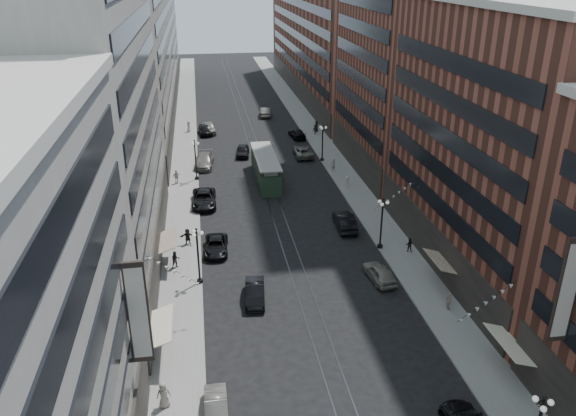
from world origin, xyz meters
TOP-DOWN VIEW (x-y plane):
  - ground at (0.00, 60.00)m, footprint 220.00×220.00m
  - sidewalk_west at (-11.00, 70.00)m, footprint 4.00×180.00m
  - sidewalk_east at (11.00, 70.00)m, footprint 4.00×180.00m
  - rail_west at (-0.70, 70.00)m, footprint 0.12×180.00m
  - rail_east at (0.70, 70.00)m, footprint 0.12×180.00m
  - building_west_mid at (-17.00, 33.00)m, footprint 8.00×36.00m
  - building_west_far at (-17.00, 96.00)m, footprint 8.00×90.00m
  - building_east_mid at (17.00, 28.00)m, footprint 8.00×30.00m
  - building_east_tower at (17.00, 56.00)m, footprint 8.00×26.00m
  - building_east_far at (17.00, 105.00)m, footprint 8.00×72.00m
  - lamppost_sw_far at (-9.20, 28.00)m, footprint 1.03×1.14m
  - lamppost_sw_mid at (-9.20, 55.00)m, footprint 1.03×1.14m
  - lamppost_se_far at (9.20, 32.00)m, footprint 1.03×1.14m
  - lamppost_se_mid at (9.20, 60.00)m, footprint 1.03×1.14m
  - streetcar at (0.00, 53.46)m, footprint 2.82×12.75m
  - car_1 at (-8.40, 11.13)m, footprint 1.50×4.25m
  - car_2 at (-7.47, 33.95)m, footprint 2.66×5.21m
  - car_4 at (7.23, 26.01)m, footprint 2.40×4.78m
  - car_5 at (-4.50, 24.46)m, footprint 2.08×4.86m
  - pedestrian_1 at (-11.74, 12.54)m, footprint 1.00×0.63m
  - pedestrian_2 at (-11.42, 31.07)m, footprint 0.95×0.72m
  - pedestrian_4 at (11.49, 20.32)m, footprint 0.44×0.93m
  - car_7 at (-8.40, 46.25)m, footprint 2.97×6.21m
  - car_8 at (-8.10, 60.39)m, footprint 3.16×6.39m
  - car_9 at (-7.55, 76.96)m, footprint 2.49×5.18m
  - car_10 at (6.80, 37.23)m, footprint 2.05×5.39m
  - car_11 at (6.81, 62.63)m, footprint 2.74×5.72m
  - car_12 at (7.62, 72.52)m, footprint 2.61×5.30m
  - car_13 at (-2.20, 64.34)m, footprint 2.48×4.93m
  - car_14 at (4.07, 87.64)m, footprint 2.28×5.27m
  - pedestrian_5 at (-10.31, 35.90)m, footprint 1.62×0.53m
  - pedestrian_6 at (-11.83, 53.91)m, footprint 1.18×0.89m
  - pedestrian_7 at (11.84, 30.74)m, footprint 0.82×0.61m
  - pedestrian_8 at (9.75, 55.37)m, footprint 0.81×0.69m
  - pedestrian_9 at (10.97, 73.71)m, footprint 1.16×0.71m
  - car_extra_0 at (-6.86, 77.88)m, footprint 2.44×5.35m
  - pedestrian_extra_0 at (10.11, 48.80)m, footprint 0.43×1.04m
  - pedestrian_extra_1 at (-10.32, 78.64)m, footprint 0.68×1.00m
  - pedestrian_extra_2 at (11.53, 75.33)m, footprint 0.98×1.01m

SIDE VIEW (x-z plane):
  - ground at x=0.00m, z-range 0.00..0.00m
  - rail_west at x=-0.70m, z-range 0.00..0.02m
  - rail_east at x=0.70m, z-range 0.00..0.02m
  - sidewalk_west at x=-11.00m, z-range 0.00..0.15m
  - sidewalk_east at x=11.00m, z-range 0.00..0.15m
  - car_1 at x=-8.40m, z-range 0.00..1.40m
  - car_2 at x=-7.47m, z-range 0.00..1.41m
  - car_12 at x=7.62m, z-range 0.00..1.48m
  - car_5 at x=-4.50m, z-range 0.00..1.56m
  - car_4 at x=7.23m, z-range 0.00..1.56m
  - car_11 at x=6.81m, z-range 0.00..1.57m
  - car_13 at x=-2.20m, z-range 0.00..1.61m
  - car_14 at x=4.07m, z-range 0.00..1.69m
  - car_9 at x=-7.55m, z-range 0.00..1.71m
  - car_7 at x=-8.40m, z-range 0.00..1.71m
  - car_10 at x=6.80m, z-range 0.00..1.75m
  - car_extra_0 at x=-6.86m, z-range 0.00..1.78m
  - car_8 at x=-8.10m, z-range 0.00..1.79m
  - pedestrian_7 at x=11.84m, z-range 0.15..1.65m
  - pedestrian_4 at x=11.49m, z-range 0.15..1.71m
  - pedestrian_extra_0 at x=10.11m, z-range 0.15..1.75m
  - pedestrian_9 at x=10.97m, z-range 0.15..1.83m
  - pedestrian_5 at x=-10.31m, z-range 0.15..1.88m
  - pedestrian_2 at x=-11.42m, z-range 0.15..1.88m
  - pedestrian_6 at x=-11.83m, z-range 0.15..1.99m
  - pedestrian_extra_1 at x=-10.32m, z-range 0.15..2.01m
  - pedestrian_8 at x=9.75m, z-range 0.15..2.02m
  - pedestrian_extra_2 at x=11.53m, z-range 0.15..2.02m
  - pedestrian_1 at x=-11.74m, z-range 0.15..2.07m
  - streetcar at x=0.00m, z-range -0.14..3.39m
  - lamppost_sw_far at x=-9.20m, z-range 0.34..5.86m
  - lamppost_sw_mid at x=-9.20m, z-range 0.34..5.86m
  - lamppost_se_far at x=9.20m, z-range 0.34..5.86m
  - lamppost_se_mid at x=9.20m, z-range 0.34..5.86m
  - building_east_mid at x=17.00m, z-range 0.00..24.00m
  - building_east_far at x=17.00m, z-range 0.00..24.00m
  - building_west_far at x=-17.00m, z-range 0.00..26.00m
  - building_west_mid at x=-17.00m, z-range 0.00..28.00m
  - building_east_tower at x=17.00m, z-range 0.00..42.00m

